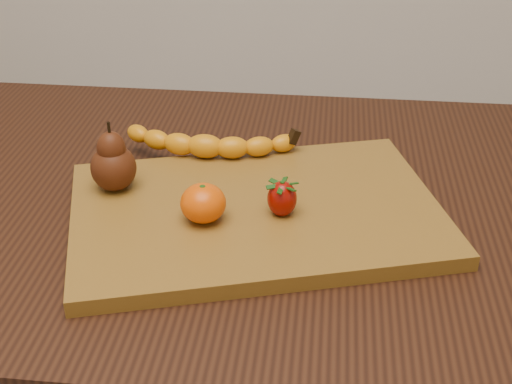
# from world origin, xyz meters

# --- Properties ---
(table) EXTENTS (1.00, 0.70, 0.76)m
(table) POSITION_xyz_m (0.00, 0.00, 0.66)
(table) COLOR black
(table) RESTS_ON ground
(cutting_board) EXTENTS (0.52, 0.42, 0.02)m
(cutting_board) POSITION_xyz_m (0.07, -0.06, 0.77)
(cutting_board) COLOR brown
(cutting_board) RESTS_ON table
(banana) EXTENTS (0.21, 0.06, 0.03)m
(banana) POSITION_xyz_m (-0.02, 0.07, 0.80)
(banana) COLOR orange
(banana) RESTS_ON cutting_board
(pear) EXTENTS (0.06, 0.06, 0.09)m
(pear) POSITION_xyz_m (-0.12, -0.03, 0.83)
(pear) COLOR #481E0B
(pear) RESTS_ON cutting_board
(mandarin) EXTENTS (0.07, 0.07, 0.05)m
(mandarin) POSITION_xyz_m (0.01, -0.09, 0.80)
(mandarin) COLOR #E85002
(mandarin) RESTS_ON cutting_board
(strawberry) EXTENTS (0.05, 0.05, 0.04)m
(strawberry) POSITION_xyz_m (0.10, -0.07, 0.80)
(strawberry) COLOR #8B0B03
(strawberry) RESTS_ON cutting_board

